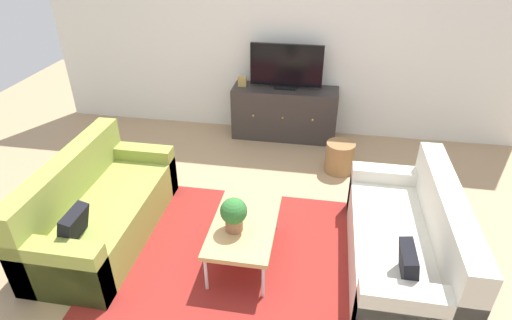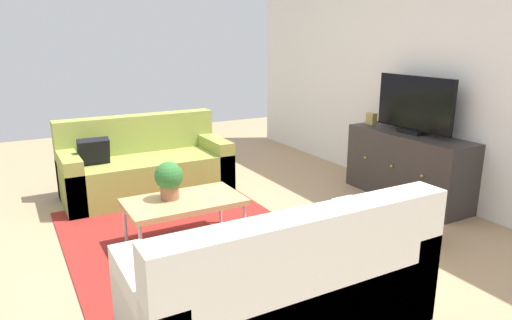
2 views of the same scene
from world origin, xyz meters
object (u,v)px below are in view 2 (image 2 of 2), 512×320
at_px(flat_screen_tv, 414,105).
at_px(couch_left_side, 144,168).
at_px(tv_console, 407,166).
at_px(wicker_basket, 406,220).
at_px(potted_plant, 169,179).
at_px(coffee_table, 184,203).
at_px(couch_right_side, 285,291).
at_px(mantel_clock, 371,119).

bearing_deg(flat_screen_tv, couch_left_side, -122.53).
distance_m(tv_console, wicker_basket, 1.12).
distance_m(potted_plant, tv_console, 2.56).
relative_size(coffee_table, potted_plant, 3.03).
bearing_deg(couch_right_side, coffee_table, -176.97).
distance_m(coffee_table, flat_screen_tv, 2.55).
relative_size(flat_screen_tv, mantel_clock, 7.26).
relative_size(couch_left_side, wicker_basket, 4.58).
height_order(tv_console, wicker_basket, tv_console).
distance_m(couch_right_side, potted_plant, 1.53).
bearing_deg(tv_console, potted_plant, -93.40).
bearing_deg(couch_right_side, wicker_basket, 110.19).
xyz_separation_m(potted_plant, mantel_clock, (-0.43, 2.54, 0.21)).
xyz_separation_m(potted_plant, flat_screen_tv, (0.15, 2.56, 0.43)).
xyz_separation_m(couch_right_side, coffee_table, (-1.42, -0.08, 0.08)).
height_order(couch_left_side, wicker_basket, couch_left_side).
xyz_separation_m(couch_right_side, tv_console, (-1.34, 2.37, 0.07)).
height_order(mantel_clock, wicker_basket, mantel_clock).
bearing_deg(flat_screen_tv, potted_plant, -93.37).
bearing_deg(mantel_clock, coffee_table, -78.48).
bearing_deg(mantel_clock, couch_right_side, -51.03).
height_order(couch_left_side, coffee_table, couch_left_side).
relative_size(couch_right_side, potted_plant, 5.58).
relative_size(couch_right_side, mantel_clock, 13.35).
relative_size(coffee_table, wicker_basket, 2.49).
height_order(couch_left_side, flat_screen_tv, flat_screen_tv).
relative_size(coffee_table, flat_screen_tv, 1.00).
bearing_deg(flat_screen_tv, mantel_clock, -178.04).
bearing_deg(wicker_basket, mantel_clock, 149.08).
relative_size(couch_right_side, tv_console, 1.23).
distance_m(tv_console, flat_screen_tv, 0.65).
distance_m(potted_plant, wicker_basket, 2.00).
bearing_deg(couch_left_side, flat_screen_tv, 57.47).
bearing_deg(wicker_basket, couch_right_side, -69.81).
xyz_separation_m(couch_left_side, couch_right_side, (2.87, 0.00, 0.00)).
relative_size(couch_right_side, coffee_table, 1.84).
relative_size(couch_right_side, flat_screen_tv, 1.84).
bearing_deg(coffee_table, mantel_clock, 101.52).
bearing_deg(couch_left_side, tv_console, 57.25).
height_order(couch_left_side, tv_console, couch_left_side).
distance_m(couch_left_side, couch_right_side, 2.87).
bearing_deg(coffee_table, couch_left_side, 177.01).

